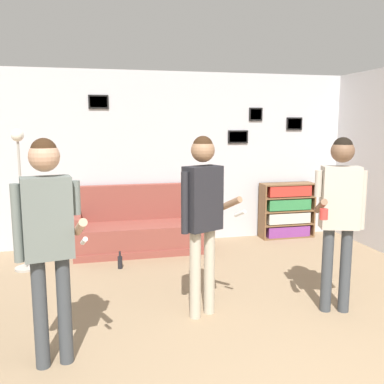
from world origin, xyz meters
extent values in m
cube|color=silver|center=(0.00, 4.74, 1.35)|extent=(8.16, 0.06, 2.70)
cube|color=black|center=(1.36, 4.70, 2.05)|extent=(0.23, 0.02, 0.21)
cube|color=beige|center=(1.36, 4.69, 2.05)|extent=(0.18, 0.01, 0.17)
cube|color=black|center=(1.06, 4.70, 1.68)|extent=(0.34, 0.02, 0.21)
cube|color=beige|center=(1.06, 4.69, 1.68)|extent=(0.30, 0.01, 0.17)
cube|color=black|center=(-1.15, 4.70, 2.22)|extent=(0.30, 0.02, 0.20)
cube|color=beige|center=(-1.15, 4.69, 2.22)|extent=(0.25, 0.01, 0.16)
cube|color=black|center=(2.05, 4.70, 1.90)|extent=(0.28, 0.02, 0.21)
cube|color=#B2B2BC|center=(2.05, 4.69, 1.90)|extent=(0.24, 0.01, 0.16)
cube|color=brown|center=(-0.60, 4.27, 0.05)|extent=(1.95, 0.80, 0.10)
cube|color=brown|center=(-0.60, 4.27, 0.26)|extent=(1.89, 0.74, 0.32)
cube|color=brown|center=(-0.60, 4.60, 0.69)|extent=(1.89, 0.14, 0.55)
cube|color=brown|center=(-1.52, 4.27, 0.51)|extent=(0.12, 0.74, 0.18)
cube|color=brown|center=(0.31, 4.27, 0.51)|extent=(0.12, 0.74, 0.18)
cube|color=brown|center=(1.44, 4.52, 0.46)|extent=(0.02, 0.30, 0.92)
cube|color=brown|center=(2.33, 4.52, 0.46)|extent=(0.02, 0.30, 0.92)
cube|color=brown|center=(1.88, 4.66, 0.46)|extent=(0.91, 0.01, 0.92)
cube|color=brown|center=(1.88, 4.52, 0.01)|extent=(0.86, 0.30, 0.02)
cube|color=brown|center=(1.88, 4.52, 0.91)|extent=(0.86, 0.30, 0.02)
cube|color=brown|center=(1.88, 4.52, 0.23)|extent=(0.86, 0.30, 0.02)
cube|color=brown|center=(1.88, 4.52, 0.46)|extent=(0.86, 0.30, 0.02)
cube|color=brown|center=(1.88, 4.52, 0.69)|extent=(0.86, 0.30, 0.02)
cube|color=#7F3889|center=(1.88, 4.51, 0.11)|extent=(0.74, 0.26, 0.18)
cube|color=beige|center=(1.88, 4.51, 0.34)|extent=(0.74, 0.26, 0.18)
cube|color=#338447|center=(1.88, 4.51, 0.57)|extent=(0.74, 0.26, 0.18)
cube|color=red|center=(1.88, 4.51, 0.80)|extent=(0.74, 0.26, 0.18)
cylinder|color=#ADA89E|center=(-2.18, 3.79, 0.01)|extent=(0.28, 0.28, 0.03)
cylinder|color=#ADA89E|center=(-2.18, 3.79, 0.86)|extent=(0.03, 0.03, 1.65)
sphere|color=white|center=(-2.18, 3.79, 1.75)|extent=(0.16, 0.16, 0.16)
cylinder|color=#3D4247|center=(-1.71, 1.34, 0.44)|extent=(0.11, 0.11, 0.88)
cylinder|color=#3D4247|center=(-1.53, 1.37, 0.44)|extent=(0.11, 0.11, 0.88)
cube|color=slate|center=(-1.62, 1.35, 1.19)|extent=(0.39, 0.26, 0.63)
sphere|color=tan|center=(-1.62, 1.35, 1.66)|extent=(0.23, 0.23, 0.23)
sphere|color=#382314|center=(-1.62, 1.35, 1.70)|extent=(0.19, 0.19, 0.19)
cylinder|color=slate|center=(-1.41, 1.39, 1.34)|extent=(0.07, 0.07, 0.26)
cylinder|color=tan|center=(-1.38, 1.25, 1.13)|extent=(0.12, 0.33, 0.19)
cylinder|color=white|center=(-1.36, 1.10, 1.07)|extent=(0.06, 0.15, 0.09)
cylinder|color=slate|center=(-1.83, 1.31, 1.17)|extent=(0.07, 0.07, 0.59)
cylinder|color=#B7AD99|center=(-0.34, 1.91, 0.44)|extent=(0.11, 0.11, 0.88)
cylinder|color=#B7AD99|center=(-0.17, 1.98, 0.44)|extent=(0.11, 0.11, 0.88)
cube|color=#232328|center=(-0.26, 1.95, 1.19)|extent=(0.41, 0.33, 0.62)
sphere|color=#997051|center=(-0.26, 1.95, 1.65)|extent=(0.23, 0.23, 0.23)
sphere|color=#382314|center=(-0.26, 1.95, 1.69)|extent=(0.19, 0.19, 0.19)
cylinder|color=#232328|center=(-0.06, 2.04, 1.33)|extent=(0.07, 0.07, 0.26)
cylinder|color=#997051|center=(0.00, 1.90, 1.13)|extent=(0.19, 0.32, 0.19)
cylinder|color=white|center=(0.06, 1.77, 1.06)|extent=(0.09, 0.14, 0.09)
cylinder|color=#232328|center=(-0.45, 1.86, 1.17)|extent=(0.07, 0.07, 0.58)
cylinder|color=#3D4247|center=(1.00, 1.76, 0.44)|extent=(0.11, 0.11, 0.87)
cylinder|color=#3D4247|center=(1.17, 1.70, 0.44)|extent=(0.11, 0.11, 0.87)
cube|color=#BCB2A3|center=(1.08, 1.73, 1.18)|extent=(0.40, 0.30, 0.62)
sphere|color=brown|center=(1.08, 1.73, 1.64)|extent=(0.22, 0.22, 0.22)
sphere|color=black|center=(1.08, 1.73, 1.68)|extent=(0.19, 0.19, 0.19)
cylinder|color=#BCB2A3|center=(1.29, 1.66, 1.16)|extent=(0.07, 0.07, 0.58)
cylinder|color=#BCB2A3|center=(0.88, 1.79, 1.32)|extent=(0.07, 0.07, 0.26)
cylinder|color=brown|center=(0.83, 1.66, 1.12)|extent=(0.16, 0.32, 0.19)
cylinder|color=red|center=(0.79, 1.52, 1.07)|extent=(0.08, 0.08, 0.10)
cylinder|color=black|center=(-0.96, 3.54, 0.08)|extent=(0.06, 0.06, 0.16)
cylinder|color=black|center=(-0.96, 3.54, 0.20)|extent=(0.03, 0.03, 0.07)
camera|label=1|loc=(-1.28, -1.96, 1.90)|focal=40.00mm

